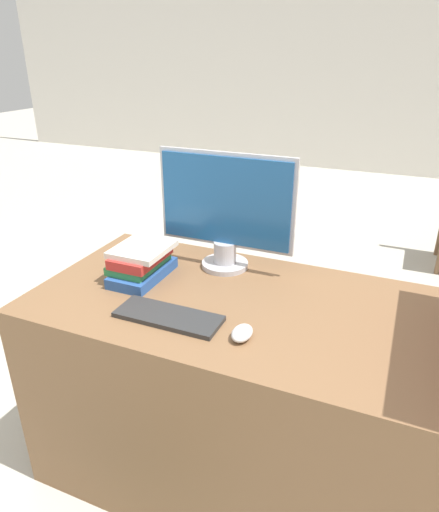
{
  "coord_description": "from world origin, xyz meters",
  "views": [
    {
      "loc": [
        0.43,
        -0.89,
        1.55
      ],
      "look_at": [
        -0.09,
        0.34,
        0.95
      ],
      "focal_mm": 32.0,
      "sensor_mm": 36.0,
      "label": 1
    }
  ],
  "objects_px": {
    "monitor": "(225,210)",
    "book_stack": "(141,262)",
    "mouse": "(242,333)",
    "keyboard": "(168,316)"
  },
  "relations": [
    {
      "from": "keyboard",
      "to": "book_stack",
      "type": "height_order",
      "value": "book_stack"
    },
    {
      "from": "monitor",
      "to": "book_stack",
      "type": "relative_size",
      "value": 1.97
    },
    {
      "from": "mouse",
      "to": "book_stack",
      "type": "height_order",
      "value": "book_stack"
    },
    {
      "from": "book_stack",
      "to": "monitor",
      "type": "bearing_deg",
      "value": 39.71
    },
    {
      "from": "keyboard",
      "to": "mouse",
      "type": "bearing_deg",
      "value": -1.96
    },
    {
      "from": "monitor",
      "to": "mouse",
      "type": "relative_size",
      "value": 5.84
    },
    {
      "from": "monitor",
      "to": "keyboard",
      "type": "xyz_separation_m",
      "value": [
        -0.02,
        -0.42,
        -0.22
      ]
    },
    {
      "from": "keyboard",
      "to": "mouse",
      "type": "height_order",
      "value": "mouse"
    },
    {
      "from": "monitor",
      "to": "book_stack",
      "type": "distance_m",
      "value": 0.37
    },
    {
      "from": "mouse",
      "to": "book_stack",
      "type": "relative_size",
      "value": 0.34
    }
  ]
}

